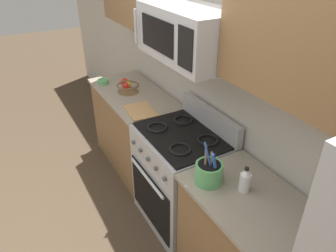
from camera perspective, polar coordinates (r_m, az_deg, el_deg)
The scene contains 13 objects.
ground_plane at distance 2.95m, azimuth -10.07°, elevation -20.51°, with size 16.00×16.00×0.00m, color #473828.
wall_back at distance 2.57m, azimuth 9.80°, elevation 7.79°, with size 8.00×0.10×2.60m, color beige.
counter_left at distance 3.53m, azimuth -5.98°, elevation -0.65°, with size 1.17×0.60×0.91m.
range_oven at distance 2.81m, azimuth 2.33°, elevation -9.32°, with size 0.76×0.64×1.09m.
counter_right at distance 2.36m, azimuth 14.13°, elevation -21.20°, with size 0.95×0.60×0.91m.
microwave at distance 2.24m, azimuth 3.61°, elevation 16.30°, with size 0.79×0.44×0.35m.
upper_cabinets_right at distance 1.65m, azimuth 25.10°, elevation 16.82°, with size 0.94×0.34×0.78m.
utensil_crock at distance 2.07m, azimuth 7.37°, elevation -8.26°, with size 0.18×0.18×0.30m.
fruit_basket at distance 3.32m, azimuth -7.25°, elevation 6.91°, with size 0.23×0.23×0.10m.
apple_loose at distance 3.49m, azimuth -7.85°, elevation 7.92°, with size 0.08×0.08×0.08m, color red.
cutting_board at distance 2.92m, azimuth -4.98°, elevation 2.70°, with size 0.33×0.24×0.02m, color tan.
bottle_vinegar at distance 2.04m, azimuth 13.71°, elevation -9.48°, with size 0.07×0.07×0.18m.
prep_bowl at distance 3.58m, azimuth -11.61°, elevation 7.86°, with size 0.12×0.12×0.05m.
Camera 1 is at (1.83, -0.47, 2.27)m, focal length 33.86 mm.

